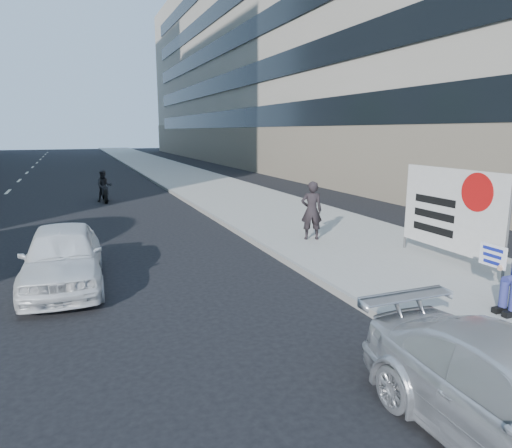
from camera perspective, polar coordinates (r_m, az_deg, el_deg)
name	(u,v)px	position (r m, az deg, el deg)	size (l,w,h in m)	color
ground	(271,307)	(8.55, 1.94, -10.31)	(160.00, 160.00, 0.00)	black
near_sidewalk	(200,182)	(28.37, -7.03, 5.21)	(5.00, 120.00, 0.15)	gray
near_building	(301,55)	(44.68, 5.66, 20.31)	(14.00, 70.00, 20.00)	gray
pedestrian_woman	(312,211)	(12.96, 6.96, 1.69)	(0.60, 0.40, 1.66)	black
protest_banner	(451,210)	(11.38, 23.21, 1.61)	(0.08, 3.06, 2.20)	#4C4C4C
white_sedan_near	(63,256)	(10.25, -23.00, -3.71)	(1.53, 3.80, 1.30)	white
motorcycle	(104,188)	(21.99, -18.43, 4.34)	(0.70, 2.04, 1.42)	black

